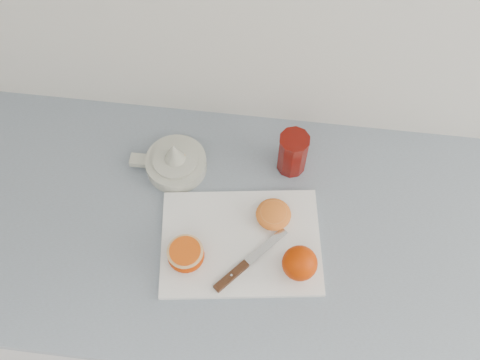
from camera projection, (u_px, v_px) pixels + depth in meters
The scene contains 8 objects.
counter at pixel (256, 289), 1.58m from camera, with size 2.51×0.64×0.89m.
cutting_board at pixel (241, 242), 1.16m from camera, with size 0.35×0.25×0.01m, color white.
whole_orange at pixel (300, 263), 1.10m from camera, with size 0.07×0.07×0.07m.
half_orange at pixel (186, 255), 1.12m from camera, with size 0.08×0.08×0.05m.
squeezed_shell at pixel (273, 214), 1.17m from camera, with size 0.08×0.08×0.03m.
paring_knife at pixel (238, 271), 1.12m from camera, with size 0.14×0.16×0.01m.
citrus_juicer at pixel (175, 162), 1.24m from camera, with size 0.18×0.14×0.10m.
red_tumbler at pixel (292, 154), 1.22m from camera, with size 0.07×0.07×0.11m.
Camera 1 is at (0.15, 1.21, 1.98)m, focal length 40.00 mm.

